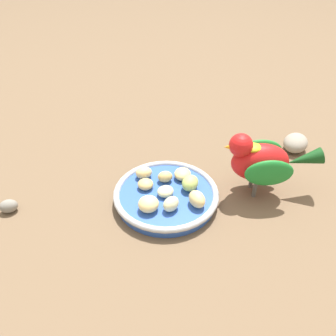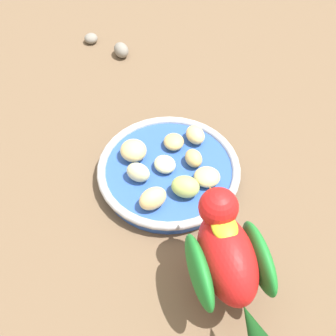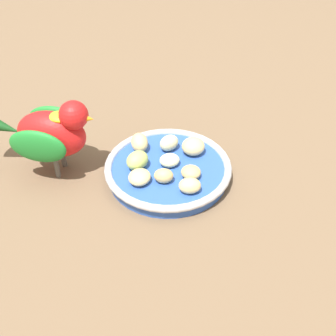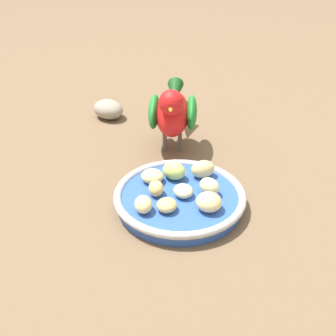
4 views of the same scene
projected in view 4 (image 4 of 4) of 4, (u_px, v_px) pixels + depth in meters
name	position (u px, v px, depth m)	size (l,w,h in m)	color
ground_plane	(167.00, 206.00, 0.68)	(4.00, 4.00, 0.00)	brown
feeding_bowl	(180.00, 198.00, 0.67)	(0.20, 0.20, 0.03)	#2D56B7
apple_piece_0	(143.00, 204.00, 0.63)	(0.03, 0.02, 0.02)	#E5C67F
apple_piece_1	(183.00, 191.00, 0.66)	(0.03, 0.03, 0.02)	beige
apple_piece_2	(174.00, 171.00, 0.70)	(0.04, 0.03, 0.03)	#B2CC66
apple_piece_3	(209.00, 186.00, 0.67)	(0.03, 0.02, 0.03)	beige
apple_piece_4	(156.00, 188.00, 0.67)	(0.03, 0.02, 0.02)	tan
apple_piece_5	(209.00, 202.00, 0.63)	(0.04, 0.04, 0.03)	#E5C67F
apple_piece_6	(167.00, 205.00, 0.63)	(0.03, 0.03, 0.02)	tan
apple_piece_7	(152.00, 176.00, 0.70)	(0.03, 0.03, 0.02)	#E5C67F
apple_piece_8	(203.00, 169.00, 0.71)	(0.04, 0.03, 0.03)	#E5C67F
parrot	(173.00, 111.00, 0.79)	(0.16, 0.14, 0.13)	#59544C
rock_large	(108.00, 109.00, 0.93)	(0.07, 0.05, 0.04)	gray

